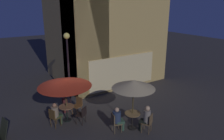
# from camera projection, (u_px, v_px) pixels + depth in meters

# --- Properties ---
(ground_plane) EXTENTS (60.00, 60.00, 0.00)m
(ground_plane) POSITION_uv_depth(u_px,v_px,m) (68.00, 111.00, 11.77)
(ground_plane) COLOR #363230
(cafe_building) EXTENTS (7.16, 6.32, 9.86)m
(cafe_building) POSITION_uv_depth(u_px,v_px,m) (96.00, 13.00, 14.48)
(cafe_building) COLOR tan
(cafe_building) RESTS_ON ground
(street_lamp_near_corner) EXTENTS (0.33, 0.33, 4.12)m
(street_lamp_near_corner) POSITION_uv_depth(u_px,v_px,m) (68.00, 56.00, 11.52)
(street_lamp_near_corner) COLOR black
(street_lamp_near_corner) RESTS_ON ground
(cafe_table_0) EXTENTS (0.72, 0.72, 0.79)m
(cafe_table_0) POSITION_uv_depth(u_px,v_px,m) (132.00, 117.00, 9.95)
(cafe_table_0) COLOR black
(cafe_table_0) RESTS_ON ground
(cafe_table_1) EXTENTS (0.74, 0.74, 0.77)m
(cafe_table_1) POSITION_uv_depth(u_px,v_px,m) (67.00, 110.00, 10.64)
(cafe_table_1) COLOR black
(cafe_table_1) RESTS_ON ground
(patio_umbrella_0) EXTENTS (1.92, 1.92, 2.38)m
(patio_umbrella_0) POSITION_uv_depth(u_px,v_px,m) (133.00, 85.00, 9.47)
(patio_umbrella_0) COLOR black
(patio_umbrella_0) RESTS_ON ground
(patio_umbrella_1) EXTENTS (2.55, 2.55, 2.18)m
(patio_umbrella_1) POSITION_uv_depth(u_px,v_px,m) (65.00, 83.00, 10.22)
(patio_umbrella_1) COLOR black
(patio_umbrella_1) RESTS_ON ground
(cafe_chair_0) EXTENTS (0.48, 0.48, 0.91)m
(cafe_chair_0) POSITION_uv_depth(u_px,v_px,m) (115.00, 121.00, 9.67)
(cafe_chair_0) COLOR brown
(cafe_chair_0) RESTS_ON ground
(cafe_chair_1) EXTENTS (0.57, 0.57, 0.89)m
(cafe_chair_1) POSITION_uv_depth(u_px,v_px,m) (149.00, 122.00, 9.62)
(cafe_chair_1) COLOR brown
(cafe_chair_1) RESTS_ON ground
(cafe_chair_2) EXTENTS (0.53, 0.53, 0.94)m
(cafe_chair_2) POSITION_uv_depth(u_px,v_px,m) (54.00, 116.00, 10.03)
(cafe_chair_2) COLOR #52391A
(cafe_chair_2) RESTS_ON ground
(cafe_chair_3) EXTENTS (0.59, 0.59, 0.88)m
(cafe_chair_3) POSITION_uv_depth(u_px,v_px,m) (82.00, 114.00, 10.34)
(cafe_chair_3) COLOR black
(cafe_chair_3) RESTS_ON ground
(cafe_chair_4) EXTENTS (0.56, 0.56, 0.92)m
(cafe_chair_4) POSITION_uv_depth(u_px,v_px,m) (78.00, 104.00, 11.24)
(cafe_chair_4) COLOR brown
(cafe_chair_4) RESTS_ON ground
(patron_seated_0) EXTENTS (0.55, 0.43, 1.20)m
(patron_seated_0) POSITION_uv_depth(u_px,v_px,m) (118.00, 118.00, 9.67)
(patron_seated_0) COLOR #304D3A
(patron_seated_0) RESTS_ON ground
(patron_seated_1) EXTENTS (0.45, 0.51, 1.30)m
(patron_seated_1) POSITION_uv_depth(u_px,v_px,m) (146.00, 117.00, 9.63)
(patron_seated_1) COLOR black
(patron_seated_1) RESTS_ON ground
(patron_seated_2) EXTENTS (0.52, 0.44, 1.20)m
(patron_seated_2) POSITION_uv_depth(u_px,v_px,m) (56.00, 113.00, 10.11)
(patron_seated_2) COLOR #2E452A
(patron_seated_2) RESTS_ON ground
(patron_standing_3) EXTENTS (0.35, 0.35, 1.78)m
(patron_standing_3) POSITION_uv_depth(u_px,v_px,m) (64.00, 96.00, 11.38)
(patron_standing_3) COLOR #501F20
(patron_standing_3) RESTS_ON ground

